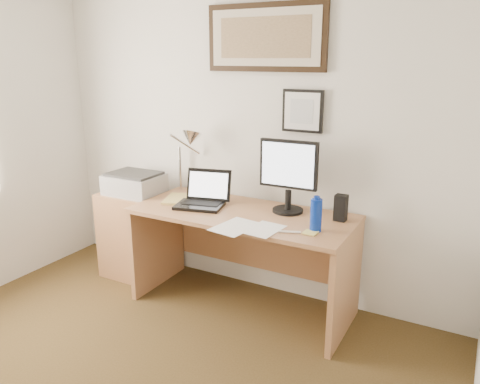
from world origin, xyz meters
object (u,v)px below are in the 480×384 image
Objects in this scene: book at (166,199)px; printer at (134,183)px; side_cabinet at (134,234)px; desk at (247,239)px; water_bottle at (316,215)px; lcd_monitor at (288,173)px; laptop at (203,198)px.

book is 0.38m from printer.
desk is (1.07, 0.04, 0.15)m from side_cabinet.
water_bottle is at bearing -4.10° from book.
desk is 1.08m from printer.
lcd_monitor is at bearing 10.60° from book.
lcd_monitor is at bearing 13.83° from desk.
lcd_monitor is at bearing 14.52° from laptop.
laptop reaches higher than desk.
water_bottle is 0.48× the size of printer.
book is 1.00m from lcd_monitor.
printer is (-0.37, 0.07, 0.06)m from book.
laptop is 0.68m from lcd_monitor.
lcd_monitor reaches higher than water_bottle.
printer is at bearing 174.38° from water_bottle.
printer is at bearing -177.98° from desk.
lcd_monitor is at bearing 4.62° from printer.
laptop is (0.74, -0.05, 0.44)m from side_cabinet.
water_bottle is 0.55× the size of laptop.
printer is (-1.32, -0.11, -0.22)m from lcd_monitor.
water_bottle is 0.93m from laptop.
laptop reaches higher than water_bottle.
lcd_monitor reaches higher than book.
laptop is at bearing -165.48° from lcd_monitor.
laptop is at bearing 173.37° from water_bottle.
water_bottle is 0.71m from desk.
water_bottle is at bearing -5.62° from printer.
side_cabinet is at bearing -178.11° from desk.
side_cabinet is 0.45m from printer.
book is 0.33m from laptop.
laptop is (-0.92, 0.11, -0.05)m from water_bottle.
book is at bearing -10.66° from printer.
side_cabinet is 3.44× the size of water_bottle.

